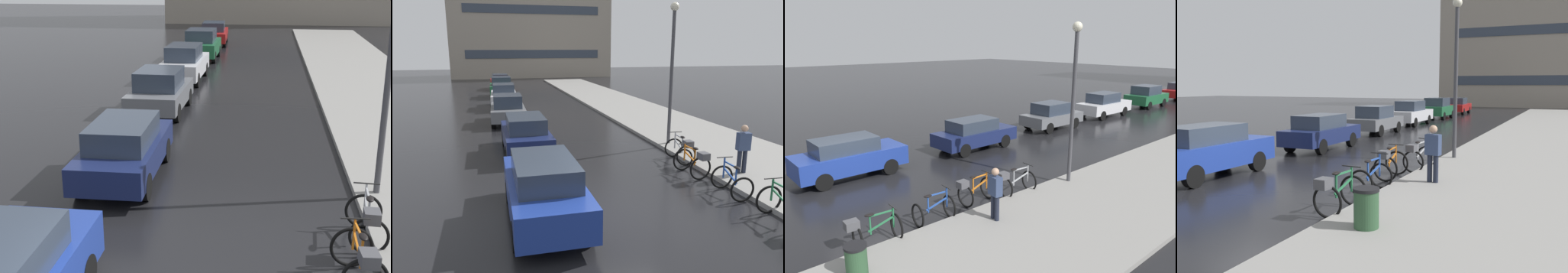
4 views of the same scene
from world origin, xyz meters
The scene contains 14 objects.
ground_plane centered at (0.00, 0.00, 0.00)m, with size 140.00×140.00×0.00m, color black.
sidewalk_kerb centered at (6.00, 10.00, 0.07)m, with size 4.80×60.00×0.14m, color gray.
bicycle_second centered at (3.33, 0.54, 0.39)m, with size 0.78×1.17×0.99m.
bicycle_third centered at (3.12, 2.26, 0.50)m, with size 0.82×1.37×0.98m.
bicycle_farthest centered at (3.48, 3.77, 0.50)m, with size 0.81×1.45×1.01m.
car_blue centered at (-2.02, 0.24, 0.82)m, with size 1.71×4.22×1.59m.
car_navy centered at (-1.86, 6.48, 0.78)m, with size 1.75×4.20×1.51m.
car_grey centered at (-2.21, 12.88, 0.79)m, with size 1.88×3.89×1.59m.
car_white centered at (-2.19, 18.62, 0.83)m, with size 1.81×4.34×1.67m.
car_green centered at (-2.13, 24.75, 0.86)m, with size 1.92×3.82×1.71m.
car_red centered at (-2.03, 31.02, 0.77)m, with size 1.87×4.41×1.52m.
pedestrian centered at (4.58, 1.82, 0.96)m, with size 0.43×0.29×1.71m.
streetlamp centered at (4.09, 6.03, 3.52)m, with size 0.34×0.34×5.81m.
building_facade_main centered at (3.03, 49.27, 8.99)m, with size 21.80×9.55×17.99m.
Camera 2 is at (-3.15, -8.27, 4.07)m, focal length 35.00 mm.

